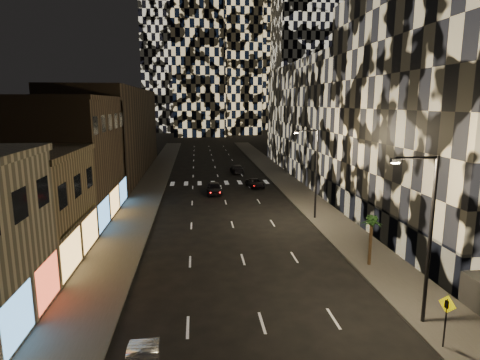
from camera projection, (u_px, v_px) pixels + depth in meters
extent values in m
cube|color=#47443F|center=(152.00, 184.00, 58.71)|extent=(4.00, 120.00, 0.15)
cube|color=#47443F|center=(286.00, 181.00, 60.83)|extent=(4.00, 120.00, 0.15)
cube|color=#4C4C47|center=(166.00, 183.00, 58.93)|extent=(0.20, 120.00, 0.15)
cube|color=#4C4C47|center=(272.00, 181.00, 60.61)|extent=(0.20, 120.00, 0.15)
cube|color=olive|center=(8.00, 212.00, 28.91)|extent=(10.00, 10.00, 8.00)
cube|color=#483829|center=(62.00, 160.00, 40.73)|extent=(10.00, 15.00, 12.00)
cube|color=#483829|center=(113.00, 132.00, 66.41)|extent=(10.00, 40.00, 14.00)
cube|color=#232326|center=(465.00, 111.00, 34.93)|extent=(16.00, 25.00, 22.00)
cube|color=#383838|center=(373.00, 219.00, 35.91)|extent=(0.60, 25.00, 3.00)
cube|color=#232326|center=(336.00, 119.00, 67.04)|extent=(16.00, 40.00, 18.00)
cylinder|color=black|center=(430.00, 242.00, 20.77)|extent=(0.20, 0.20, 9.00)
cylinder|color=black|center=(417.00, 158.00, 19.82)|extent=(2.20, 0.14, 0.14)
cube|color=black|center=(395.00, 161.00, 19.73)|extent=(0.50, 0.25, 0.18)
cube|color=#FFEAB2|center=(395.00, 163.00, 19.75)|extent=(0.35, 0.18, 0.06)
cylinder|color=black|center=(316.00, 174.00, 40.29)|extent=(0.20, 0.20, 9.00)
cylinder|color=black|center=(307.00, 131.00, 39.34)|extent=(2.20, 0.14, 0.14)
cube|color=black|center=(296.00, 132.00, 39.25)|extent=(0.50, 0.25, 0.18)
cube|color=#FFEAB2|center=(296.00, 133.00, 39.27)|extent=(0.35, 0.18, 0.06)
imported|color=black|center=(214.00, 188.00, 52.26)|extent=(1.93, 4.61, 1.56)
imported|color=black|center=(237.00, 169.00, 68.06)|extent=(2.18, 4.93, 1.41)
imported|color=black|center=(255.00, 183.00, 56.41)|extent=(2.50, 4.53, 1.20)
cylinder|color=black|center=(445.00, 323.00, 19.10)|extent=(0.08, 0.08, 2.51)
cube|color=#EFD500|center=(447.00, 304.00, 18.92)|extent=(0.37, 0.84, 0.88)
cube|color=black|center=(447.00, 304.00, 18.92)|extent=(0.10, 0.21, 0.40)
cylinder|color=#47331E|center=(370.00, 244.00, 28.90)|extent=(0.24, 0.24, 3.16)
sphere|color=#1B4017|center=(372.00, 221.00, 28.58)|extent=(0.69, 0.69, 0.69)
cone|color=#1B4017|center=(375.00, 221.00, 28.60)|extent=(1.38, 0.33, 0.83)
cone|color=#1B4017|center=(373.00, 221.00, 28.79)|extent=(1.10, 1.22, 0.83)
cone|color=#1B4017|center=(370.00, 220.00, 28.82)|extent=(0.53, 1.40, 0.83)
cone|color=#1B4017|center=(368.00, 221.00, 28.68)|extent=(1.34, 0.88, 0.83)
cone|color=#1B4017|center=(369.00, 222.00, 28.47)|extent=(1.36, 0.80, 0.83)
cone|color=#1B4017|center=(372.00, 222.00, 28.35)|extent=(0.62, 1.39, 0.83)
cone|color=#1B4017|center=(375.00, 222.00, 28.41)|extent=(1.03, 1.26, 0.83)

